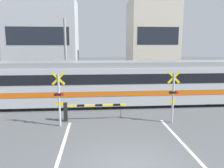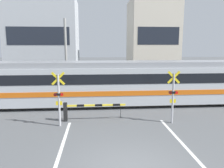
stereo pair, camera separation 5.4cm
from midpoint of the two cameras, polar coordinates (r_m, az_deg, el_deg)
The scene contains 13 objects.
rail_track_near at distance 14.85m, azimuth -0.11°, elevation -5.93°, with size 50.00×0.10×0.08m.
rail_track_far at distance 16.24m, azimuth -0.53°, elevation -4.58°, with size 50.00×0.10×0.08m.
road_stripe_left at distance 8.16m, azimuth -14.58°, elevation -20.25°, with size 0.14×8.82×0.01m.
road_stripe_right at distance 8.85m, azimuth 21.53°, elevation -18.14°, with size 0.14×8.82×0.01m.
commuter_train at distance 15.22m, azimuth -0.13°, elevation 0.59°, with size 21.74×2.82×3.05m.
crossing_barrier_near at distance 12.17m, azimuth -8.22°, elevation -6.41°, with size 3.41×0.20×1.04m.
crossing_barrier_far at distance 18.26m, azimuth 5.03°, elevation -0.94°, with size 3.41×0.20×1.04m.
crossing_signal_left at distance 11.37m, azimuth -13.80°, elevation -3.26°, with size 0.68×0.15×2.81m.
crossing_signal_right at distance 11.96m, azimuth 15.55°, elevation -2.70°, with size 0.68×0.15×2.81m.
pedestrian at distance 20.01m, azimuth 1.32°, elevation 0.84°, with size 0.38×0.22×1.68m.
building_left_of_street at distance 27.08m, azimuth -17.45°, elevation 10.63°, with size 7.69×5.35×9.40m.
building_right_of_street at distance 27.37m, azimuth 10.25°, elevation 11.02°, with size 5.46×5.35×9.50m.
utility_pole_streetside at distance 20.36m, azimuth -12.08°, elevation 7.28°, with size 0.22×0.22×6.52m.
Camera 1 is at (-1.19, -6.56, 4.03)m, focal length 35.00 mm.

